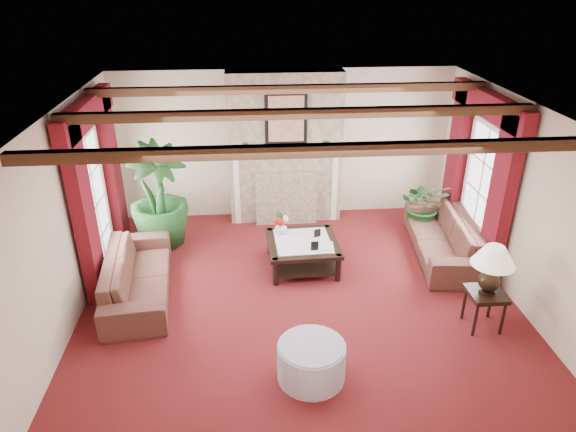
{
  "coord_description": "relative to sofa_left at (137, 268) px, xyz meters",
  "views": [
    {
      "loc": [
        -0.66,
        -6.13,
        4.25
      ],
      "look_at": [
        -0.13,
        0.4,
        1.06
      ],
      "focal_mm": 32.0,
      "sensor_mm": 36.0,
      "label": 1
    }
  ],
  "objects": [
    {
      "name": "floor",
      "position": [
        2.28,
        -0.19,
        -0.42
      ],
      "size": [
        6.0,
        6.0,
        0.0
      ],
      "primitive_type": "plane",
      "color": "#4C110D",
      "rests_on": "ground"
    },
    {
      "name": "ceiling",
      "position": [
        2.28,
        -0.19,
        2.28
      ],
      "size": [
        6.0,
        6.0,
        0.0
      ],
      "primitive_type": "plane",
      "rotation": [
        3.14,
        0.0,
        0.0
      ],
      "color": "white",
      "rests_on": "floor"
    },
    {
      "name": "back_wall",
      "position": [
        2.28,
        2.56,
        0.93
      ],
      "size": [
        6.0,
        0.02,
        2.7
      ],
      "primitive_type": "cube",
      "color": "beige",
      "rests_on": "ground"
    },
    {
      "name": "left_wall",
      "position": [
        -0.72,
        -0.19,
        0.93
      ],
      "size": [
        0.02,
        5.5,
        2.7
      ],
      "primitive_type": "cube",
      "color": "beige",
      "rests_on": "ground"
    },
    {
      "name": "right_wall",
      "position": [
        5.28,
        -0.19,
        0.93
      ],
      "size": [
        0.02,
        5.5,
        2.7
      ],
      "primitive_type": "cube",
      "color": "beige",
      "rests_on": "ground"
    },
    {
      "name": "ceiling_beams",
      "position": [
        2.28,
        -0.19,
        2.22
      ],
      "size": [
        6.0,
        3.0,
        0.12
      ],
      "primitive_type": null,
      "color": "#371F11",
      "rests_on": "ceiling"
    },
    {
      "name": "fireplace",
      "position": [
        2.28,
        2.36,
        2.28
      ],
      "size": [
        2.0,
        0.52,
        2.7
      ],
      "primitive_type": null,
      "color": "tan",
      "rests_on": "ground"
    },
    {
      "name": "french_door_left",
      "position": [
        -0.69,
        0.81,
        1.71
      ],
      "size": [
        0.1,
        1.1,
        2.16
      ],
      "primitive_type": null,
      "color": "white",
      "rests_on": "ground"
    },
    {
      "name": "french_door_right",
      "position": [
        5.25,
        0.81,
        1.71
      ],
      "size": [
        0.1,
        1.1,
        2.16
      ],
      "primitive_type": null,
      "color": "white",
      "rests_on": "ground"
    },
    {
      "name": "curtains_left",
      "position": [
        -0.58,
        0.81,
        2.13
      ],
      "size": [
        0.2,
        2.4,
        2.55
      ],
      "primitive_type": null,
      "color": "#540B19",
      "rests_on": "ground"
    },
    {
      "name": "curtains_right",
      "position": [
        5.14,
        0.81,
        2.13
      ],
      "size": [
        0.2,
        2.4,
        2.55
      ],
      "primitive_type": null,
      "color": "#540B19",
      "rests_on": "ground"
    },
    {
      "name": "sofa_left",
      "position": [
        0.0,
        0.0,
        0.0
      ],
      "size": [
        2.3,
        1.08,
        0.85
      ],
      "primitive_type": "imported",
      "rotation": [
        0.0,
        0.0,
        1.67
      ],
      "color": "#350E17",
      "rests_on": "ground"
    },
    {
      "name": "sofa_right",
      "position": [
        4.73,
        0.74,
        0.01
      ],
      "size": [
        2.38,
        1.16,
        0.87
      ],
      "primitive_type": "imported",
      "rotation": [
        0.0,
        0.0,
        -1.69
      ],
      "color": "#350E17",
      "rests_on": "ground"
    },
    {
      "name": "potted_palm",
      "position": [
        0.13,
        1.51,
        0.07
      ],
      "size": [
        2.72,
        2.72,
        0.98
      ],
      "primitive_type": "imported",
      "rotation": [
        0.0,
        0.0,
        0.73
      ],
      "color": "black",
      "rests_on": "ground"
    },
    {
      "name": "small_plant",
      "position": [
        4.69,
        1.65,
        -0.05
      ],
      "size": [
        1.12,
        1.19,
        0.74
      ],
      "primitive_type": "imported",
      "rotation": [
        0.0,
        0.0,
        -0.14
      ],
      "color": "black",
      "rests_on": "ground"
    },
    {
      "name": "coffee_table",
      "position": [
        2.42,
        0.56,
        -0.2
      ],
      "size": [
        1.12,
        1.12,
        0.44
      ],
      "primitive_type": null,
      "rotation": [
        0.0,
        0.0,
        0.04
      ],
      "color": "black",
      "rests_on": "ground"
    },
    {
      "name": "side_table",
      "position": [
        4.59,
        -1.12,
        -0.16
      ],
      "size": [
        0.55,
        0.55,
        0.53
      ],
      "primitive_type": null,
      "rotation": [
        0.0,
        0.0,
        0.25
      ],
      "color": "black",
      "rests_on": "ground"
    },
    {
      "name": "ottoman",
      "position": [
        2.25,
        -1.87,
        -0.2
      ],
      "size": [
        0.77,
        0.77,
        0.45
      ],
      "primitive_type": "cylinder",
      "color": "#A09FB4",
      "rests_on": "ground"
    },
    {
      "name": "table_lamp",
      "position": [
        4.59,
        -1.12,
        0.45
      ],
      "size": [
        0.54,
        0.54,
        0.68
      ],
      "primitive_type": null,
      "color": "black",
      "rests_on": "side_table"
    },
    {
      "name": "flower_vase",
      "position": [
        2.1,
        0.86,
        0.12
      ],
      "size": [
        0.21,
        0.22,
        0.2
      ],
      "primitive_type": "imported",
      "rotation": [
        0.0,
        0.0,
        -0.02
      ],
      "color": "silver",
      "rests_on": "coffee_table"
    },
    {
      "name": "book",
      "position": [
        2.66,
        0.37,
        0.15
      ],
      "size": [
        0.2,
        0.04,
        0.27
      ],
      "primitive_type": "imported",
      "rotation": [
        0.0,
        0.0,
        -0.06
      ],
      "color": "black",
      "rests_on": "coffee_table"
    },
    {
      "name": "photo_frame_a",
      "position": [
        2.56,
        0.27,
        0.09
      ],
      "size": [
        0.11,
        0.02,
        0.15
      ],
      "primitive_type": null,
      "rotation": [
        0.0,
        0.0,
        0.0
      ],
      "color": "black",
      "rests_on": "coffee_table"
    },
    {
      "name": "photo_frame_b",
      "position": [
        2.66,
        0.69,
        0.09
      ],
      "size": [
        0.11,
        0.05,
        0.14
      ],
      "primitive_type": null,
      "rotation": [
        0.0,
        0.0,
        0.33
      ],
      "color": "black",
      "rests_on": "coffee_table"
    }
  ]
}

